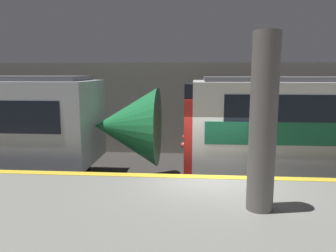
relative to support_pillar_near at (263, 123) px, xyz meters
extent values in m
plane|color=#33302D|center=(-0.83, 2.08, -2.83)|extent=(120.00, 120.00, 0.00)
cube|color=slate|center=(-0.83, -0.47, -2.28)|extent=(40.00, 5.12, 1.10)
cube|color=gold|center=(-0.83, 1.93, -1.73)|extent=(40.00, 0.30, 0.01)
cube|color=#9E998E|center=(-0.83, 8.77, -0.72)|extent=(50.00, 0.15, 4.22)
cylinder|color=slate|center=(0.00, 0.00, 0.00)|extent=(0.52, 0.52, 3.46)
cone|color=#238447|center=(-3.64, 4.58, -0.87)|extent=(2.20, 2.67, 2.67)
sphere|color=#F2EFCC|center=(-2.69, 4.58, -1.29)|extent=(0.20, 0.20, 0.20)
cube|color=red|center=(-1.49, 4.58, -0.95)|extent=(0.25, 2.78, 2.25)
cube|color=black|center=(-1.49, 4.58, 0.17)|extent=(0.25, 2.50, 0.90)
sphere|color=#EA4C42|center=(-1.64, 3.94, -1.35)|extent=(0.18, 0.18, 0.18)
sphere|color=#EA4C42|center=(-1.64, 5.22, -1.35)|extent=(0.18, 0.18, 0.18)
camera|label=1|loc=(-1.33, -6.32, 0.98)|focal=35.00mm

